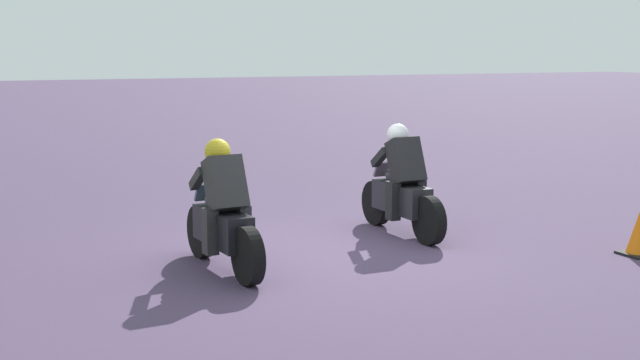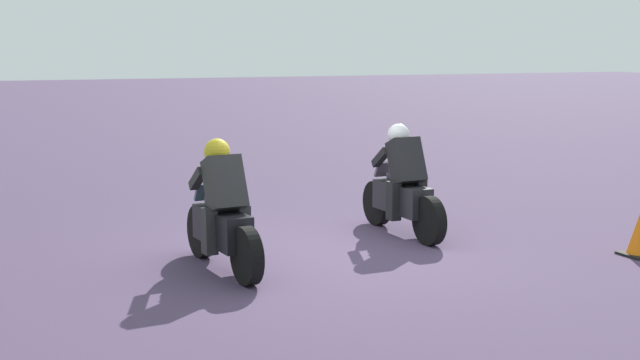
{
  "view_description": "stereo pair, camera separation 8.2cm",
  "coord_description": "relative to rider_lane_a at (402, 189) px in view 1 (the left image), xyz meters",
  "views": [
    {
      "loc": [
        -9.41,
        4.27,
        2.53
      ],
      "look_at": [
        0.13,
        0.02,
        0.9
      ],
      "focal_mm": 47.76,
      "sensor_mm": 36.0,
      "label": 1
    },
    {
      "loc": [
        -9.44,
        4.2,
        2.53
      ],
      "look_at": [
        0.13,
        0.02,
        0.9
      ],
      "focal_mm": 47.76,
      "sensor_mm": 36.0,
      "label": 2
    }
  ],
  "objects": [
    {
      "name": "rider_lane_b",
      "position": [
        -0.84,
        2.8,
        0.0
      ],
      "size": [
        2.04,
        0.55,
        1.51
      ],
      "rotation": [
        0.0,
        0.0,
        0.08
      ],
      "color": "black",
      "rests_on": "ground_plane"
    },
    {
      "name": "rider_lane_a",
      "position": [
        0.0,
        0.0,
        0.0
      ],
      "size": [
        2.04,
        0.54,
        1.51
      ],
      "rotation": [
        0.0,
        0.0,
        0.02
      ],
      "color": "black",
      "rests_on": "ground_plane"
    },
    {
      "name": "traffic_cone",
      "position": [
        -2.22,
        -2.09,
        -0.36
      ],
      "size": [
        0.4,
        0.4,
        0.57
      ],
      "color": "black",
      "rests_on": "ground_plane"
    },
    {
      "name": "ground_plane",
      "position": [
        -0.54,
        1.38,
        -0.62
      ],
      "size": [
        120.0,
        120.0,
        0.0
      ],
      "primitive_type": "plane",
      "color": "#493855"
    }
  ]
}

